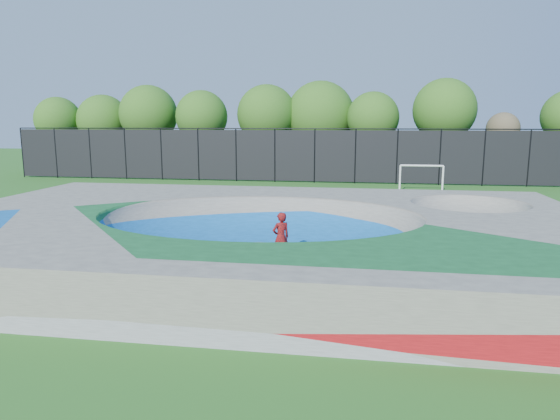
{
  "coord_description": "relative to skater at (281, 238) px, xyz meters",
  "views": [
    {
      "loc": [
        3.31,
        -16.17,
        4.58
      ],
      "look_at": [
        0.26,
        3.0,
        1.1
      ],
      "focal_mm": 32.0,
      "sensor_mm": 36.0,
      "label": 1
    }
  ],
  "objects": [
    {
      "name": "treeline",
      "position": [
        -2.89,
        26.47,
        4.07
      ],
      "size": [
        51.62,
        7.13,
        7.91
      ],
      "color": "#412C20",
      "rests_on": "ground"
    },
    {
      "name": "skater",
      "position": [
        0.0,
        0.0,
        0.0
      ],
      "size": [
        0.73,
        0.69,
        1.67
      ],
      "primitive_type": "imported",
      "rotation": [
        0.0,
        0.0,
        3.78
      ],
      "color": "red",
      "rests_on": "ground"
    },
    {
      "name": "skateboard",
      "position": [
        0.0,
        0.0,
        -0.81
      ],
      "size": [
        0.71,
        0.7,
        0.05
      ],
      "primitive_type": "cube",
      "rotation": [
        0.0,
        0.0,
        0.77
      ],
      "color": "black",
      "rests_on": "ground"
    },
    {
      "name": "soccer_goal",
      "position": [
        6.39,
        17.09,
        0.43
      ],
      "size": [
        2.77,
        0.12,
        1.83
      ],
      "color": "white",
      "rests_on": "ground"
    },
    {
      "name": "skate_deck",
      "position": [
        -0.86,
        0.58,
        -0.09
      ],
      "size": [
        22.0,
        14.0,
        1.5
      ],
      "primitive_type": "cube",
      "color": "gray",
      "rests_on": "ground"
    },
    {
      "name": "ground",
      "position": [
        -0.86,
        0.58,
        -0.84
      ],
      "size": [
        120.0,
        120.0,
        0.0
      ],
      "primitive_type": "plane",
      "color": "#205A19",
      "rests_on": "ground"
    },
    {
      "name": "fence",
      "position": [
        -0.86,
        21.58,
        1.26
      ],
      "size": [
        48.09,
        0.09,
        4.04
      ],
      "color": "black",
      "rests_on": "ground"
    }
  ]
}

